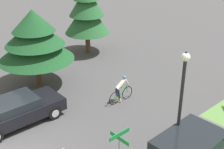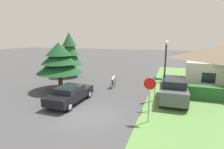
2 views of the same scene
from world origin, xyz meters
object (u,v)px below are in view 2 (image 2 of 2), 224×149
(street_name_sign, at_px, (155,86))
(street_lamp, at_px, (165,62))
(stop_sign, at_px, (150,91))
(conifer_tall_near, at_px, (59,60))
(sedan_left_lane, at_px, (70,94))
(conifer_tall_far, at_px, (70,51))
(cyclist, at_px, (113,81))
(parked_suv_right, at_px, (173,90))

(street_name_sign, bearing_deg, street_lamp, 78.81)
(stop_sign, xyz_separation_m, conifer_tall_near, (-9.14, 4.16, 0.96))
(sedan_left_lane, relative_size, conifer_tall_near, 0.96)
(street_lamp, relative_size, conifer_tall_far, 0.85)
(sedan_left_lane, xyz_separation_m, cyclist, (1.86, 5.15, 0.01))
(conifer_tall_near, bearing_deg, street_lamp, 2.87)
(cyclist, distance_m, street_name_sign, 6.42)
(stop_sign, height_order, street_name_sign, stop_sign)
(cyclist, bearing_deg, conifer_tall_far, 65.70)
(street_name_sign, bearing_deg, conifer_tall_near, 167.11)
(cyclist, distance_m, parked_suv_right, 6.19)
(parked_suv_right, bearing_deg, sedan_left_lane, 110.39)
(street_lamp, relative_size, street_name_sign, 1.95)
(parked_suv_right, xyz_separation_m, conifer_tall_far, (-12.86, 5.36, 2.43))
(cyclist, relative_size, conifer_tall_far, 0.30)
(parked_suv_right, xyz_separation_m, street_name_sign, (-1.27, -2.31, 0.81))
(sedan_left_lane, height_order, conifer_tall_far, conifer_tall_far)
(cyclist, relative_size, street_lamp, 0.35)
(sedan_left_lane, xyz_separation_m, stop_sign, (6.26, -1.31, 1.29))
(conifer_tall_near, bearing_deg, conifer_tall_far, 112.53)
(parked_suv_right, bearing_deg, street_name_sign, 149.94)
(stop_sign, relative_size, conifer_tall_near, 0.60)
(street_name_sign, relative_size, conifer_tall_far, 0.43)
(parked_suv_right, height_order, conifer_tall_far, conifer_tall_far)
(conifer_tall_near, bearing_deg, stop_sign, -24.48)
(sedan_left_lane, bearing_deg, conifer_tall_near, 46.45)
(stop_sign, distance_m, conifer_tall_far, 15.08)
(cyclist, bearing_deg, sedan_left_lane, 160.70)
(street_lamp, distance_m, conifer_tall_near, 9.81)
(sedan_left_lane, relative_size, cyclist, 2.60)
(sedan_left_lane, distance_m, conifer_tall_far, 10.23)
(street_lamp, bearing_deg, sedan_left_lane, -154.19)
(sedan_left_lane, height_order, stop_sign, stop_sign)
(sedan_left_lane, distance_m, conifer_tall_near, 4.64)
(conifer_tall_far, bearing_deg, street_lamp, -22.70)
(street_lamp, bearing_deg, conifer_tall_near, -177.13)
(sedan_left_lane, bearing_deg, parked_suv_right, -67.17)
(stop_sign, distance_m, conifer_tall_near, 10.09)
(sedan_left_lane, height_order, street_name_sign, street_name_sign)
(cyclist, bearing_deg, parked_suv_right, -109.35)
(conifer_tall_near, bearing_deg, parked_suv_right, 1.03)
(cyclist, height_order, stop_sign, stop_sign)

